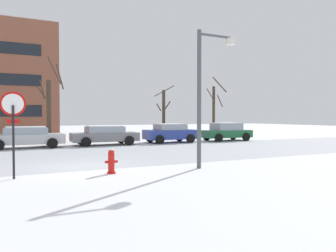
# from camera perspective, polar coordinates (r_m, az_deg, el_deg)

# --- Properties ---
(ground_plane) EXTENTS (120.00, 120.00, 0.00)m
(ground_plane) POSITION_cam_1_polar(r_m,az_deg,el_deg) (13.07, -15.93, -7.01)
(ground_plane) COLOR white
(road_surface) EXTENTS (80.00, 9.15, 0.00)m
(road_surface) POSITION_cam_1_polar(r_m,az_deg,el_deg) (16.58, -18.05, -5.19)
(road_surface) COLOR #B7BCC4
(road_surface) RESTS_ON ground
(stop_sign) EXTENTS (0.76, 0.16, 2.74)m
(stop_sign) POSITION_cam_1_polar(r_m,az_deg,el_deg) (11.14, -25.62, 1.31)
(stop_sign) COLOR black
(stop_sign) RESTS_ON ground
(fire_hydrant) EXTENTS (0.44, 0.30, 0.87)m
(fire_hydrant) POSITION_cam_1_polar(r_m,az_deg,el_deg) (11.33, -9.96, -6.08)
(fire_hydrant) COLOR red
(fire_hydrant) RESTS_ON ground
(street_lamp) EXTENTS (1.67, 0.36, 5.21)m
(street_lamp) POSITION_cam_1_polar(r_m,az_deg,el_deg) (12.49, 6.74, 7.43)
(street_lamp) COLOR #4C4F54
(street_lamp) RESTS_ON ground
(parked_car_silver) EXTENTS (4.56, 2.18, 1.34)m
(parked_car_silver) POSITION_cam_1_polar(r_m,az_deg,el_deg) (22.01, -23.75, -1.76)
(parked_car_silver) COLOR silver
(parked_car_silver) RESTS_ON ground
(parked_car_gray) EXTENTS (4.51, 2.17, 1.33)m
(parked_car_gray) POSITION_cam_1_polar(r_m,az_deg,el_deg) (22.71, -11.08, -1.55)
(parked_car_gray) COLOR slate
(parked_car_gray) RESTS_ON ground
(parked_car_blue) EXTENTS (3.88, 2.09, 1.43)m
(parked_car_blue) POSITION_cam_1_polar(r_m,az_deg,el_deg) (24.38, 0.38, -1.20)
(parked_car_blue) COLOR #283D93
(parked_car_blue) RESTS_ON ground
(parked_car_green) EXTENTS (4.08, 2.02, 1.46)m
(parked_car_green) POSITION_cam_1_polar(r_m,az_deg,el_deg) (26.75, 10.23, -0.97)
(parked_car_green) COLOR #1E6038
(parked_car_green) RESTS_ON ground
(tree_far_mid) EXTENTS (1.70, 1.64, 4.63)m
(tree_far_mid) POSITION_cam_1_polar(r_m,az_deg,el_deg) (26.86, -0.77, 2.14)
(tree_far_mid) COLOR #423326
(tree_far_mid) RESTS_ON ground
(tree_far_left) EXTENTS (1.69, 1.28, 5.49)m
(tree_far_left) POSITION_cam_1_polar(r_m,az_deg,el_deg) (30.12, 8.14, 2.89)
(tree_far_left) COLOR #423326
(tree_far_left) RESTS_ON ground
(tree_far_right) EXTENTS (1.83, 1.48, 5.90)m
(tree_far_right) POSITION_cam_1_polar(r_m,az_deg,el_deg) (23.44, -20.17, 2.73)
(tree_far_right) COLOR #423326
(tree_far_right) RESTS_ON ground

